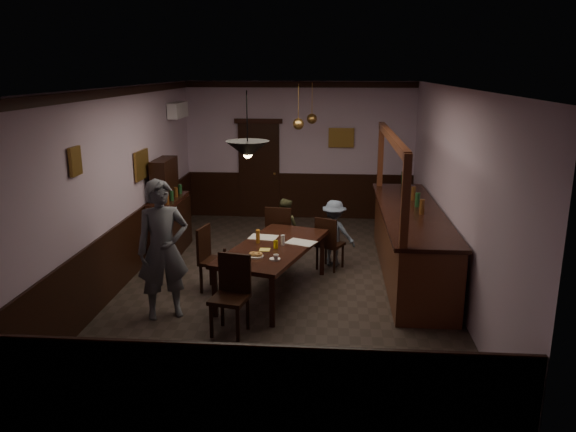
# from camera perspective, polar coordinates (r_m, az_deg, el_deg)

# --- Properties ---
(room) EXTENTS (5.01, 8.01, 3.01)m
(room) POSITION_cam_1_polar(r_m,az_deg,el_deg) (8.47, -0.38, 2.76)
(room) COLOR #2D2621
(room) RESTS_ON ground
(dining_table) EXTENTS (1.61, 2.40, 0.75)m
(dining_table) POSITION_cam_1_polar(r_m,az_deg,el_deg) (8.24, -1.50, -3.45)
(dining_table) COLOR black
(dining_table) RESTS_ON ground
(chair_far_left) EXTENTS (0.48, 0.48, 1.02)m
(chair_far_left) POSITION_cam_1_polar(r_m,az_deg,el_deg) (9.55, -0.88, -1.66)
(chair_far_left) COLOR black
(chair_far_left) RESTS_ON ground
(chair_far_right) EXTENTS (0.53, 0.53, 0.91)m
(chair_far_right) POSITION_cam_1_polar(r_m,az_deg,el_deg) (9.29, 4.11, -2.57)
(chair_far_right) COLOR black
(chair_far_right) RESTS_ON ground
(chair_near) EXTENTS (0.52, 0.52, 1.01)m
(chair_near) POSITION_cam_1_polar(r_m,az_deg,el_deg) (7.17, -5.74, -7.53)
(chair_near) COLOR black
(chair_near) RESTS_ON ground
(chair_side) EXTENTS (0.51, 0.51, 0.98)m
(chair_side) POSITION_cam_1_polar(r_m,az_deg,el_deg) (8.51, -7.83, -4.03)
(chair_side) COLOR black
(chair_side) RESTS_ON ground
(person_standing) EXTENTS (0.81, 0.70, 1.88)m
(person_standing) POSITION_cam_1_polar(r_m,az_deg,el_deg) (7.60, -12.58, -3.37)
(person_standing) COLOR #555961
(person_standing) RESTS_ON ground
(person_seated_left) EXTENTS (0.66, 0.61, 1.08)m
(person_seated_left) POSITION_cam_1_polar(r_m,az_deg,el_deg) (9.81, -0.34, -1.30)
(person_seated_left) COLOR #46472A
(person_seated_left) RESTS_ON ground
(person_seated_right) EXTENTS (0.83, 0.63, 1.13)m
(person_seated_right) POSITION_cam_1_polar(r_m,az_deg,el_deg) (9.52, 4.69, -1.73)
(person_seated_right) COLOR slate
(person_seated_right) RESTS_ON ground
(newspaper_left) EXTENTS (0.46, 0.36, 0.01)m
(newspaper_left) POSITION_cam_1_polar(r_m,az_deg,el_deg) (8.61, -2.52, -2.16)
(newspaper_left) COLOR silver
(newspaper_left) RESTS_ON dining_table
(newspaper_right) EXTENTS (0.50, 0.44, 0.01)m
(newspaper_right) POSITION_cam_1_polar(r_m,az_deg,el_deg) (8.35, 1.33, -2.70)
(newspaper_right) COLOR silver
(newspaper_right) RESTS_ON dining_table
(napkin) EXTENTS (0.19, 0.19, 0.00)m
(napkin) POSITION_cam_1_polar(r_m,az_deg,el_deg) (8.04, -2.38, -3.44)
(napkin) COLOR #E4D054
(napkin) RESTS_ON dining_table
(saucer) EXTENTS (0.15, 0.15, 0.01)m
(saucer) POSITION_cam_1_polar(r_m,az_deg,el_deg) (7.64, -1.33, -4.38)
(saucer) COLOR white
(saucer) RESTS_ON dining_table
(coffee_cup) EXTENTS (0.10, 0.10, 0.07)m
(coffee_cup) POSITION_cam_1_polar(r_m,az_deg,el_deg) (7.58, -1.23, -4.20)
(coffee_cup) COLOR white
(coffee_cup) RESTS_ON saucer
(pastry_plate) EXTENTS (0.22, 0.22, 0.01)m
(pastry_plate) POSITION_cam_1_polar(r_m,az_deg,el_deg) (7.76, -3.32, -4.08)
(pastry_plate) COLOR white
(pastry_plate) RESTS_ON dining_table
(pastry_ring_a) EXTENTS (0.13, 0.13, 0.04)m
(pastry_ring_a) POSITION_cam_1_polar(r_m,az_deg,el_deg) (7.76, -3.53, -3.86)
(pastry_ring_a) COLOR #C68C47
(pastry_ring_a) RESTS_ON pastry_plate
(pastry_ring_b) EXTENTS (0.13, 0.13, 0.04)m
(pastry_ring_b) POSITION_cam_1_polar(r_m,az_deg,el_deg) (7.74, -3.07, -3.90)
(pastry_ring_b) COLOR #C68C47
(pastry_ring_b) RESTS_ON pastry_plate
(soda_can) EXTENTS (0.07, 0.07, 0.12)m
(soda_can) POSITION_cam_1_polar(r_m,az_deg,el_deg) (8.07, -1.26, -2.90)
(soda_can) COLOR yellow
(soda_can) RESTS_ON dining_table
(beer_glass) EXTENTS (0.06, 0.06, 0.20)m
(beer_glass) POSITION_cam_1_polar(r_m,az_deg,el_deg) (8.32, -3.07, -2.08)
(beer_glass) COLOR #BF721E
(beer_glass) RESTS_ON dining_table
(water_glass) EXTENTS (0.06, 0.06, 0.15)m
(water_glass) POSITION_cam_1_polar(r_m,az_deg,el_deg) (8.23, -0.54, -2.45)
(water_glass) COLOR silver
(water_glass) RESTS_ON dining_table
(pepper_mill) EXTENTS (0.04, 0.04, 0.14)m
(pepper_mill) POSITION_cam_1_polar(r_m,az_deg,el_deg) (7.71, -6.45, -3.79)
(pepper_mill) COLOR black
(pepper_mill) RESTS_ON dining_table
(sideboard) EXTENTS (0.46, 1.30, 1.72)m
(sideboard) POSITION_cam_1_polar(r_m,az_deg,el_deg) (10.34, -12.03, 0.05)
(sideboard) COLOR black
(sideboard) RESTS_ON ground
(bar_counter) EXTENTS (0.95, 4.08, 2.29)m
(bar_counter) POSITION_cam_1_polar(r_m,az_deg,el_deg) (9.25, 12.30, -2.42)
(bar_counter) COLOR #4F2515
(bar_counter) RESTS_ON ground
(door_back) EXTENTS (0.90, 0.06, 2.10)m
(door_back) POSITION_cam_1_polar(r_m,az_deg,el_deg) (12.50, -2.96, 4.60)
(door_back) COLOR black
(door_back) RESTS_ON ground
(ac_unit) EXTENTS (0.20, 0.85, 0.30)m
(ac_unit) POSITION_cam_1_polar(r_m,az_deg,el_deg) (11.60, -11.13, 10.52)
(ac_unit) COLOR white
(ac_unit) RESTS_ON ground
(picture_left_small) EXTENTS (0.04, 0.28, 0.36)m
(picture_left_small) POSITION_cam_1_polar(r_m,az_deg,el_deg) (7.45, -20.80, 5.22)
(picture_left_small) COLOR olive
(picture_left_small) RESTS_ON ground
(picture_left_large) EXTENTS (0.04, 0.62, 0.48)m
(picture_left_large) POSITION_cam_1_polar(r_m,az_deg,el_deg) (9.71, -14.64, 5.06)
(picture_left_large) COLOR olive
(picture_left_large) RESTS_ON ground
(picture_back) EXTENTS (0.55, 0.04, 0.42)m
(picture_back) POSITION_cam_1_polar(r_m,az_deg,el_deg) (12.30, 5.43, 7.91)
(picture_back) COLOR olive
(picture_back) RESTS_ON ground
(pendant_iron) EXTENTS (0.56, 0.56, 0.84)m
(pendant_iron) POSITION_cam_1_polar(r_m,az_deg,el_deg) (7.16, -4.13, 6.74)
(pendant_iron) COLOR black
(pendant_iron) RESTS_ON ground
(pendant_brass_mid) EXTENTS (0.20, 0.20, 0.81)m
(pendant_brass_mid) POSITION_cam_1_polar(r_m,az_deg,el_deg) (10.12, 1.06, 9.32)
(pendant_brass_mid) COLOR #BF8C3F
(pendant_brass_mid) RESTS_ON ground
(pendant_brass_far) EXTENTS (0.20, 0.20, 0.81)m
(pendant_brass_far) POSITION_cam_1_polar(r_m,az_deg,el_deg) (11.16, 2.44, 9.83)
(pendant_brass_far) COLOR #BF8C3F
(pendant_brass_far) RESTS_ON ground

